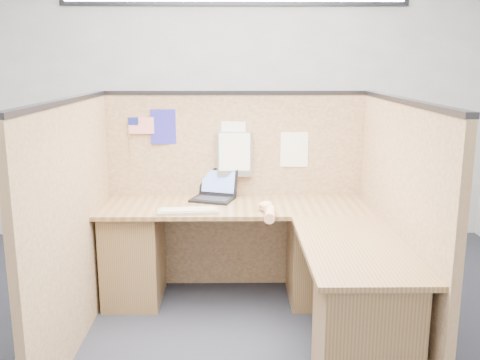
{
  "coord_description": "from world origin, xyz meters",
  "views": [
    {
      "loc": [
        -0.01,
        -3.05,
        1.73
      ],
      "look_at": [
        0.03,
        0.5,
        0.95
      ],
      "focal_mm": 40.0,
      "sensor_mm": 36.0,
      "label": 1
    }
  ],
  "objects_px": {
    "keyboard": "(188,211)",
    "mouse": "(266,208)",
    "laptop": "(213,192)",
    "l_desk": "(263,269)"
  },
  "relations": [
    {
      "from": "keyboard",
      "to": "mouse",
      "type": "distance_m",
      "value": 0.54
    },
    {
      "from": "laptop",
      "to": "mouse",
      "type": "relative_size",
      "value": 3.55
    },
    {
      "from": "mouse",
      "to": "l_desk",
      "type": "bearing_deg",
      "value": -97.11
    },
    {
      "from": "l_desk",
      "to": "laptop",
      "type": "distance_m",
      "value": 0.79
    },
    {
      "from": "laptop",
      "to": "mouse",
      "type": "distance_m",
      "value": 0.52
    },
    {
      "from": "l_desk",
      "to": "mouse",
      "type": "relative_size",
      "value": 18.75
    },
    {
      "from": "laptop",
      "to": "mouse",
      "type": "xyz_separation_m",
      "value": [
        0.38,
        -0.35,
        -0.03
      ]
    },
    {
      "from": "keyboard",
      "to": "laptop",
      "type": "bearing_deg",
      "value": 63.28
    },
    {
      "from": "laptop",
      "to": "keyboard",
      "type": "height_order",
      "value": "laptop"
    },
    {
      "from": "l_desk",
      "to": "keyboard",
      "type": "relative_size",
      "value": 4.55
    }
  ]
}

